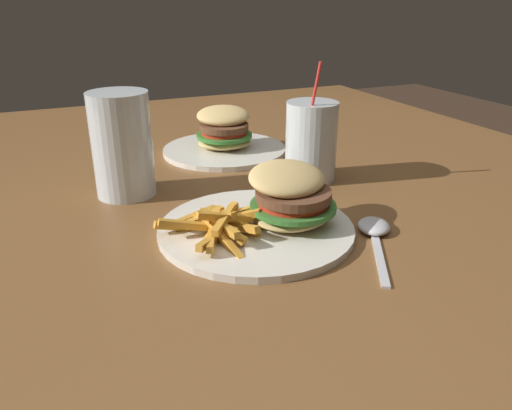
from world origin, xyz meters
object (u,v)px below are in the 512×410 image
(meal_plate_near, at_px, (270,213))
(meal_plate_far, at_px, (224,138))
(beer_glass, at_px, (123,148))
(juice_glass, at_px, (311,145))
(spoon, at_px, (374,229))

(meal_plate_near, bearing_deg, meal_plate_far, 79.37)
(beer_glass, distance_m, juice_glass, 0.31)
(beer_glass, distance_m, spoon, 0.40)
(meal_plate_near, relative_size, juice_glass, 1.31)
(meal_plate_near, height_order, spoon, meal_plate_near)
(beer_glass, xyz_separation_m, juice_glass, (0.30, -0.06, -0.01))
(meal_plate_far, bearing_deg, juice_glass, -68.30)
(beer_glass, bearing_deg, meal_plate_far, 34.05)
(meal_plate_far, bearing_deg, beer_glass, -145.95)
(meal_plate_far, bearing_deg, spoon, -82.53)
(spoon, bearing_deg, beer_glass, 75.33)
(meal_plate_near, distance_m, beer_glass, 0.27)
(beer_glass, xyz_separation_m, spoon, (0.28, -0.28, -0.07))
(juice_glass, bearing_deg, beer_glass, 169.68)
(juice_glass, relative_size, meal_plate_far, 0.82)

